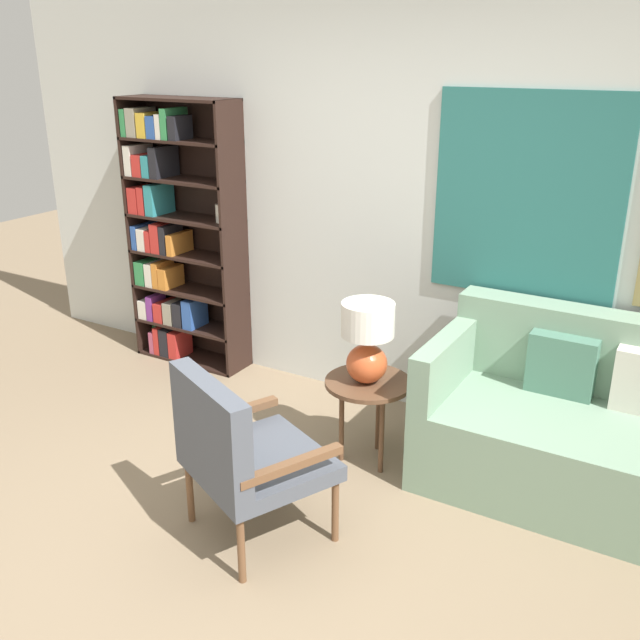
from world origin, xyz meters
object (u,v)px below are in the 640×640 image
object	(u,v)px
side_table	(368,390)
couch	(592,433)
table_lamp	(367,338)
bookshelf	(175,235)
armchair	(238,448)

from	to	relation	value
side_table	couch	bearing A→B (deg)	16.21
couch	table_lamp	world-z (taller)	table_lamp
bookshelf	table_lamp	distance (m)	2.03
side_table	bookshelf	bearing A→B (deg)	162.00
bookshelf	table_lamp	xyz separation A→B (m)	(1.92, -0.64, -0.20)
armchair	side_table	bearing A→B (deg)	78.04
bookshelf	armchair	xyz separation A→B (m)	(1.72, -1.58, -0.46)
bookshelf	couch	xyz separation A→B (m)	(3.09, -0.29, -0.62)
bookshelf	armchair	distance (m)	2.38
couch	table_lamp	bearing A→B (deg)	-163.25
bookshelf	table_lamp	bearing A→B (deg)	-18.41
bookshelf	couch	size ratio (longest dim) A/B	1.14
bookshelf	side_table	xyz separation A→B (m)	(1.92, -0.62, -0.52)
table_lamp	side_table	bearing A→B (deg)	67.69
couch	side_table	world-z (taller)	couch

